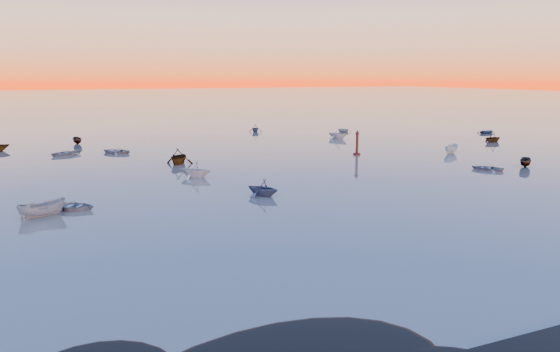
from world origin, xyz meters
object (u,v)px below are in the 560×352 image
boat_near_left (72,209)px  boat_near_right (263,196)px  channel_marker (357,145)px  boat_near_center (42,216)px

boat_near_left → boat_near_right: 15.96m
boat_near_left → boat_near_right: size_ratio=1.13×
boat_near_left → boat_near_right: boat_near_right is taller
boat_near_right → boat_near_left: bearing=-38.3°
boat_near_left → channel_marker: (37.15, 16.48, 1.36)m
boat_near_left → boat_near_center: (-2.21, -1.35, 0.00)m
boat_near_center → boat_near_right: 18.08m
boat_near_left → channel_marker: channel_marker is taller
boat_near_center → channel_marker: size_ratio=1.03×
boat_near_left → channel_marker: 40.67m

